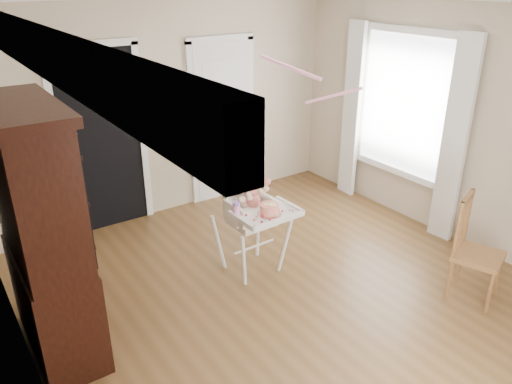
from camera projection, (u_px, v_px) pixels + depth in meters
floor at (297, 299)px, 4.72m from camera, size 5.00×5.00×0.00m
wall_back at (171, 106)px, 6.06m from camera, size 4.50×0.00×4.50m
wall_left at (14, 241)px, 3.01m from camera, size 0.00×5.00×5.00m
wall_right at (465, 123)px, 5.35m from camera, size 0.00×5.00×5.00m
crown_molding at (309, 1)px, 3.65m from camera, size 4.50×5.00×0.12m
doorway at (102, 138)px, 5.67m from camera, size 1.06×0.05×2.22m
closet_door at (222, 123)px, 6.54m from camera, size 0.96×0.09×2.13m
window_right at (401, 114)px, 5.94m from camera, size 0.13×1.84×2.30m
high_chair at (252, 212)px, 4.93m from camera, size 0.63×0.77×1.08m
baby at (250, 196)px, 4.89m from camera, size 0.32×0.24×0.49m
cake at (269, 209)px, 4.67m from camera, size 0.23×0.23×0.11m
sippy_cup at (236, 208)px, 4.65m from camera, size 0.07×0.07×0.17m
china_cabinet at (44, 236)px, 3.75m from camera, size 0.54×1.21×2.04m
dining_chair at (475, 253)px, 4.59m from camera, size 0.53×0.53×1.01m
streamer at (291, 68)px, 3.61m from camera, size 0.25×0.45×0.15m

